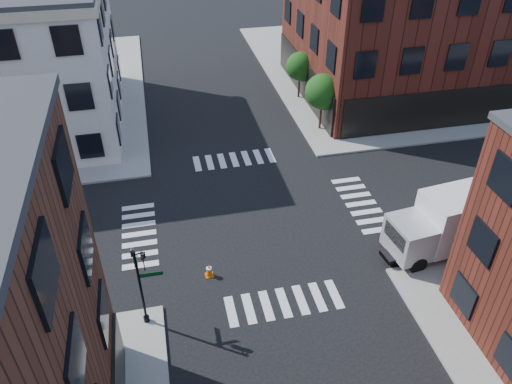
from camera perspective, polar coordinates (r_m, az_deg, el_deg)
The scene contains 8 objects.
ground at distance 30.81m, azimuth -0.18°, elevation -3.02°, with size 120.00×120.00×0.00m, color black.
sidewalk_ne at distance 55.03m, azimuth 17.32°, elevation 13.70°, with size 30.00×30.00×0.15m, color gray.
building_ne at distance 48.89m, azimuth 20.76°, elevation 17.79°, with size 25.00×16.00×12.00m, color #401810.
tree_near at distance 39.24m, azimuth 7.69°, elevation 11.13°, with size 2.69×2.69×4.49m.
tree_far at distance 44.57m, azimuth 5.13°, elevation 13.97°, with size 2.43×2.43×4.07m.
signal_pole at distance 23.56m, azimuth -13.01°, elevation -9.65°, with size 1.29×1.24×4.60m.
box_truck at distance 29.83m, azimuth 22.26°, elevation -2.99°, with size 8.34×3.40×3.69m.
traffic_cone at distance 26.99m, azimuth -5.39°, elevation -8.90°, with size 0.45×0.45×0.80m.
Camera 1 is at (-5.06, -23.50, 19.27)m, focal length 35.00 mm.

